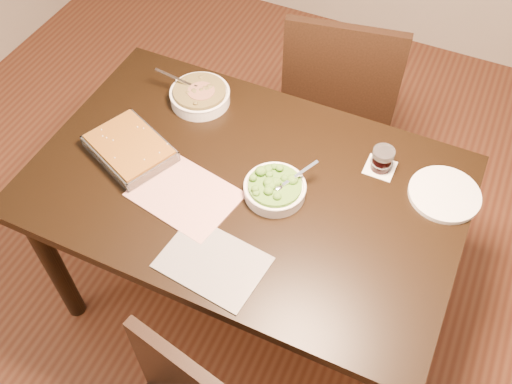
{
  "coord_description": "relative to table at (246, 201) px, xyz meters",
  "views": [
    {
      "loc": [
        0.52,
        -1.05,
        2.19
      ],
      "look_at": [
        0.06,
        -0.06,
        0.8
      ],
      "focal_mm": 40.0,
      "sensor_mm": 36.0,
      "label": 1
    }
  ],
  "objects": [
    {
      "name": "dinner_plate",
      "position": [
        0.6,
        0.22,
        0.1
      ],
      "size": [
        0.23,
        0.23,
        0.02
      ],
      "primitive_type": "cylinder",
      "color": "white",
      "rests_on": "table"
    },
    {
      "name": "chair_far",
      "position": [
        0.08,
        0.76,
        -0.11
      ],
      "size": [
        0.53,
        0.53,
        0.97
      ],
      "rotation": [
        0.0,
        0.0,
        3.32
      ],
      "color": "black",
      "rests_on": "ground"
    },
    {
      "name": "coaster",
      "position": [
        0.38,
        0.25,
        0.1
      ],
      "size": [
        0.1,
        0.1,
        0.0
      ],
      "primitive_type": "cube",
      "color": "white",
      "rests_on": "table"
    },
    {
      "name": "table",
      "position": [
        0.0,
        0.0,
        0.0
      ],
      "size": [
        1.4,
        0.9,
        0.75
      ],
      "color": "black",
      "rests_on": "ground"
    },
    {
      "name": "ground",
      "position": [
        0.0,
        0.0,
        -0.65
      ],
      "size": [
        4.0,
        4.0,
        0.0
      ],
      "primitive_type": "plane",
      "color": "#4F2516",
      "rests_on": "ground"
    },
    {
      "name": "wine_tumbler",
      "position": [
        0.38,
        0.25,
        0.14
      ],
      "size": [
        0.07,
        0.07,
        0.08
      ],
      "color": "black",
      "rests_on": "coaster"
    },
    {
      "name": "baking_dish",
      "position": [
        -0.41,
        -0.05,
        0.12
      ],
      "size": [
        0.34,
        0.3,
        0.05
      ],
      "rotation": [
        0.0,
        0.0,
        -0.41
      ],
      "color": "silver",
      "rests_on": "table"
    },
    {
      "name": "broccoli_bowl",
      "position": [
        0.1,
        -0.0,
        0.12
      ],
      "size": [
        0.2,
        0.21,
        0.08
      ],
      "color": "white",
      "rests_on": "table"
    },
    {
      "name": "stew_bowl",
      "position": [
        -0.32,
        0.28,
        0.13
      ],
      "size": [
        0.24,
        0.22,
        0.09
      ],
      "color": "white",
      "rests_on": "table"
    },
    {
      "name": "magazine_a",
      "position": [
        -0.15,
        -0.13,
        0.1
      ],
      "size": [
        0.36,
        0.29,
        0.01
      ],
      "primitive_type": "cube",
      "rotation": [
        0.0,
        0.0,
        -0.19
      ],
      "color": "#AE3731",
      "rests_on": "table"
    },
    {
      "name": "magazine_b",
      "position": [
        0.04,
        -0.31,
        0.1
      ],
      "size": [
        0.32,
        0.25,
        0.01
      ],
      "primitive_type": "cube",
      "rotation": [
        0.0,
        0.0,
        -0.11
      ],
      "color": "#27282F",
      "rests_on": "table"
    }
  ]
}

